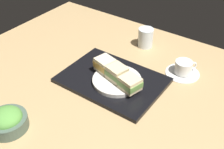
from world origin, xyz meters
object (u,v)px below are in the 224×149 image
Objects in this scene: coffee_cup at (183,69)px; sandwich_plate at (117,80)px; salad_bowl at (7,120)px; drinking_glass at (146,38)px; sandwich_near at (105,64)px; sandwich_middle at (117,73)px; sandwich_far at (130,83)px.

sandwich_plate is at bearing -129.14° from coffee_cup.
salad_bowl is 0.95× the size of coffee_cup.
coffee_cup is at bearing 60.38° from salad_bowl.
drinking_glass reaches higher than salad_bowl.
sandwich_plate is 32.71cm from drinking_glass.
sandwich_plate is 8.26cm from sandwich_near.
sandwich_near reaches higher than salad_bowl.
sandwich_near is at bearing -141.52° from coffee_cup.
sandwich_middle is 0.98× the size of drinking_glass.
sandwich_middle is at bearing -129.14° from coffee_cup.
sandwich_plate is 1.37× the size of coffee_cup.
sandwich_near reaches higher than sandwich_plate.
sandwich_middle is 32.67cm from drinking_glass.
salad_bowl is at bearing -119.62° from coffee_cup.
sandwich_far is 44.10cm from salad_bowl.
drinking_glass reaches higher than sandwich_middle.
salad_bowl is (-9.55, -41.05, -2.67)cm from sandwich_near.
sandwich_middle is 1.01× the size of sandwich_far.
coffee_cup is (10.75, 24.12, -3.25)cm from sandwich_far.
sandwich_far is at bearing -114.02° from coffee_cup.
sandwich_middle is at bearing 66.74° from salad_bowl.
drinking_glass is at bearing 110.86° from sandwich_far.
sandwich_middle is 28.67cm from coffee_cup.
sandwich_near is 0.98× the size of sandwich_middle.
drinking_glass is at bearing 100.25° from sandwich_plate.
coffee_cup is 1.55× the size of drinking_glass.
drinking_glass is at bearing 81.25° from salad_bowl.
sandwich_far is 0.97× the size of drinking_glass.
coffee_cup is 25.89cm from drinking_glass.
sandwich_far is 26.61cm from coffee_cup.
drinking_glass is at bearing 87.33° from sandwich_near.
salad_bowl is 71.96cm from drinking_glass.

